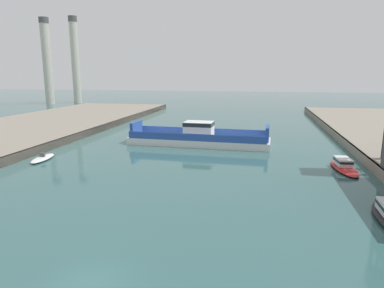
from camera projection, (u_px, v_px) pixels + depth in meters
name	position (u px, v px, depth m)	size (l,w,h in m)	color
ground_plane	(88.00, 284.00, 18.05)	(400.00, 400.00, 0.00)	#335B5B
chain_ferry	(199.00, 138.00, 53.34)	(22.30, 6.64, 3.65)	silver
moored_boat_near_right	(344.00, 165.00, 39.54)	(2.87, 7.56, 1.31)	red
moored_boat_mid_left	(43.00, 158.00, 43.92)	(2.37, 5.27, 0.95)	white
smokestack_distant_a	(75.00, 58.00, 126.55)	(3.12, 3.12, 31.70)	beige
smokestack_distant_b	(47.00, 59.00, 121.41)	(3.35, 3.35, 30.43)	beige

